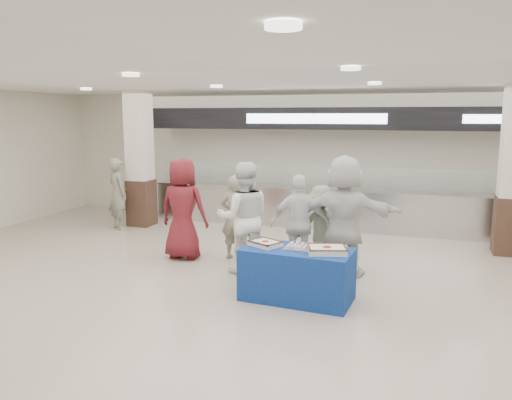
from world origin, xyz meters
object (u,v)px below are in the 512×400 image
(soldier_b, at_px, (321,227))
(soldier_a, at_px, (235,217))
(display_table, at_px, (297,274))
(cupcake_tray, at_px, (298,247))
(sheet_cake_right, at_px, (327,249))
(civilian_maroon, at_px, (183,209))
(soldier_bg, at_px, (118,194))
(civilian_white, at_px, (344,216))
(chef_short, at_px, (300,224))
(chef_tall, at_px, (244,218))
(sheet_cake_left, at_px, (265,243))

(soldier_b, bearing_deg, soldier_a, -22.39)
(display_table, height_order, soldier_a, soldier_a)
(cupcake_tray, distance_m, soldier_a, 2.27)
(sheet_cake_right, height_order, civilian_maroon, civilian_maroon)
(civilian_maroon, xyz_separation_m, soldier_bg, (-2.54, 1.71, -0.10))
(sheet_cake_right, relative_size, cupcake_tray, 1.51)
(civilian_white, bearing_deg, sheet_cake_right, 83.80)
(civilian_white, distance_m, soldier_bg, 5.75)
(chef_short, height_order, soldier_bg, same)
(civilian_white, bearing_deg, chef_short, 1.04)
(display_table, relative_size, chef_tall, 0.83)
(chef_tall, height_order, civilian_white, civilian_white)
(chef_tall, bearing_deg, soldier_b, -170.95)
(display_table, height_order, chef_tall, chef_tall)
(civilian_maroon, xyz_separation_m, soldier_a, (0.93, 0.25, -0.15))
(soldier_bg, bearing_deg, sheet_cake_left, 176.94)
(soldier_b, bearing_deg, display_table, 66.74)
(soldier_a, relative_size, soldier_b, 1.09)
(sheet_cake_left, distance_m, chef_short, 1.27)
(civilian_maroon, bearing_deg, cupcake_tray, 151.34)
(chef_tall, height_order, chef_short, chef_tall)
(civilian_maroon, relative_size, civilian_white, 0.93)
(soldier_b, xyz_separation_m, civilian_white, (0.43, -0.30, 0.28))
(cupcake_tray, relative_size, civilian_maroon, 0.22)
(sheet_cake_left, distance_m, soldier_bg, 5.50)
(cupcake_tray, bearing_deg, soldier_bg, 148.50)
(display_table, relative_size, sheet_cake_left, 2.95)
(display_table, relative_size, sheet_cake_right, 2.54)
(display_table, relative_size, soldier_a, 0.99)
(sheet_cake_right, bearing_deg, soldier_a, 139.50)
(sheet_cake_right, height_order, cupcake_tray, sheet_cake_right)
(display_table, xyz_separation_m, civilian_white, (0.44, 1.37, 0.63))
(soldier_b, bearing_deg, cupcake_tray, 66.86)
(chef_short, bearing_deg, civilian_white, 172.95)
(civilian_maroon, relative_size, soldier_b, 1.29)
(soldier_a, distance_m, soldier_b, 1.58)
(chef_tall, xyz_separation_m, soldier_bg, (-3.88, 2.15, -0.11))
(cupcake_tray, height_order, chef_tall, chef_tall)
(sheet_cake_left, xyz_separation_m, soldier_b, (0.49, 1.65, -0.08))
(cupcake_tray, height_order, soldier_bg, soldier_bg)
(civilian_maroon, height_order, chef_short, civilian_maroon)
(civilian_maroon, height_order, soldier_a, civilian_maroon)
(sheet_cake_left, bearing_deg, civilian_white, 55.51)
(civilian_maroon, height_order, civilian_white, civilian_white)
(civilian_white, height_order, soldier_bg, civilian_white)
(sheet_cake_left, relative_size, chef_short, 0.32)
(soldier_a, height_order, chef_tall, chef_tall)
(cupcake_tray, height_order, soldier_b, soldier_b)
(sheet_cake_right, height_order, soldier_a, soldier_a)
(sheet_cake_left, xyz_separation_m, sheet_cake_right, (0.92, -0.09, 0.01))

